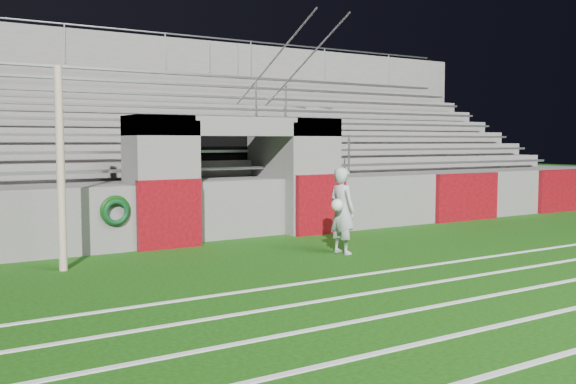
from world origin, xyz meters
TOP-DOWN VIEW (x-y plane):
  - ground at (0.00, 0.00)m, footprint 90.00×90.00m
  - field_post at (-4.07, 1.86)m, footprint 0.13×0.13m
  - stadium_structure at (0.00, 7.97)m, footprint 26.00×8.48m
  - goalkeeper_with_ball at (0.70, 0.71)m, footprint 0.63×0.67m
  - hose_coil at (-2.86, 2.93)m, footprint 0.57×0.15m

SIDE VIEW (x-z plane):
  - ground at x=0.00m, z-range 0.00..0.00m
  - hose_coil at x=-2.86m, z-range 0.51..1.08m
  - goalkeeper_with_ball at x=0.70m, z-range 0.00..1.61m
  - stadium_structure at x=0.00m, z-range -1.22..4.20m
  - field_post at x=-4.07m, z-range 0.00..3.29m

